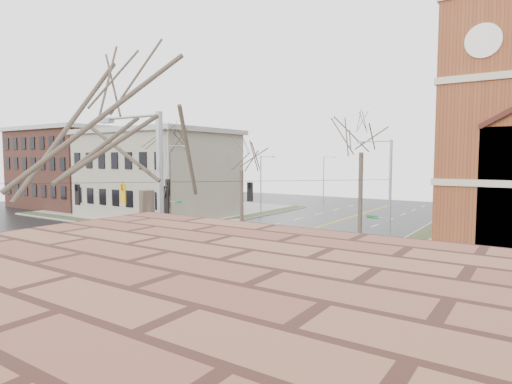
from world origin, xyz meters
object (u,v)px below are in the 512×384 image
Objects in this scene: streetlight_north_a at (262,183)px; streetlight_north_b at (324,177)px; signal_pole_se at (157,253)px; cargo_van at (200,261)px; tree_nw_near at (242,166)px; signal_pole_nw at (170,186)px; tree_ne at (361,146)px; signal_pole_ne at (388,196)px; parked_car_a at (461,272)px; tree_se at (146,171)px; tree_nw_far at (169,147)px.

streetlight_north_a is 1.00× the size of streetlight_north_b.
signal_pole_se reaches higher than streetlight_north_b.
signal_pole_se is 1.66× the size of cargo_van.
tree_nw_near is at bearing 121.71° from cargo_van.
signal_pole_se is at bearing -59.30° from tree_nw_near.
signal_pole_nw is 20.35m from tree_ne.
signal_pole_ne is 1.00× the size of signal_pole_nw.
signal_pole_ne and signal_pole_nw have the same top height.
parked_car_a is (27.53, -19.40, -3.80)m from streetlight_north_a.
tree_nw_near reaches higher than cargo_van.
streetlight_north_b is 48.22m from parked_car_a.
signal_pole_ne is 25.13m from tree_se.
signal_pole_nw is 0.93× the size of tree_nw_near.
signal_pole_ne is at bearing 59.75° from cargo_van.
streetlight_north_b is 0.77× the size of tree_se.
tree_nw_far reaches higher than tree_se.
signal_pole_nw is at bearing -175.02° from tree_ne.
signal_pole_ne is 14.72m from cargo_van.
signal_pole_nw reaches higher than streetlight_north_b.
streetlight_north_b is at bearing 111.13° from tree_se.
tree_nw_far is at bearing 134.58° from tree_se.
streetlight_north_a is 31.12m from cargo_van.
streetlight_north_a is (-21.97, 39.50, -0.48)m from signal_pole_se.
tree_ne is (19.91, 1.73, 3.85)m from signal_pole_nw.
tree_nw_far is (-24.46, 24.68, 4.05)m from signal_pole_se.
parked_car_a is (5.56, 20.10, -4.29)m from signal_pole_se.
streetlight_north_a is at bearing 80.46° from tree_nw_far.
signal_pole_ne is 1.00× the size of signal_pole_se.
signal_pole_se is at bearing -45.45° from signal_pole_nw.
tree_nw_near is (8.00, 1.67, 2.08)m from signal_pole_nw.
cargo_van is at bearing -74.32° from streetlight_north_b.
tree_ne is (5.80, 13.11, 7.62)m from cargo_van.
tree_nw_far is at bearing 179.92° from tree_nw_near.
signal_pole_nw is 34.99m from tree_se.
streetlight_north_a is 24.64m from tree_ne.
streetlight_north_a is 20.00m from streetlight_north_b.
signal_pole_ne is 22.64m from signal_pole_nw.
cargo_van is 16.24m from tree_ne.
signal_pole_nw is 1.12× the size of streetlight_north_a.
signal_pole_ne is at bearing 90.00° from signal_pole_se.
streetlight_north_b is at bearing 101.88° from tree_nw_near.
cargo_van reaches higher than parked_car_a.
signal_pole_nw is at bearing -42.77° from tree_nw_far.
parked_car_a is 31.49m from tree_nw_far.
streetlight_north_b is at bearing 110.27° from signal_pole_se.
tree_nw_near is at bearing -179.70° from tree_ne.
streetlight_north_b is (0.00, 20.00, 0.00)m from streetlight_north_a.
signal_pole_se reaches higher than cargo_van.
signal_pole_nw is 28.67m from parked_car_a.
cargo_van is at bearing -64.27° from streetlight_north_a.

